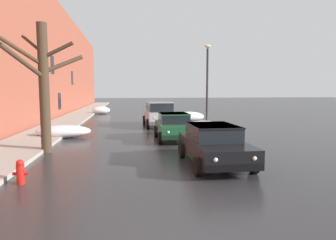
{
  "coord_description": "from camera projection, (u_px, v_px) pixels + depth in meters",
  "views": [
    {
      "loc": [
        -0.92,
        -3.8,
        2.65
      ],
      "look_at": [
        0.82,
        8.38,
        1.4
      ],
      "focal_mm": 31.36,
      "sensor_mm": 36.0,
      "label": 1
    }
  ],
  "objects": [
    {
      "name": "left_sidewalk_slab",
      "position": [
        58.0,
        126.0,
        21.05
      ],
      "size": [
        2.72,
        80.0,
        0.15
      ],
      "primitive_type": "cube",
      "color": "#A8A399",
      "rests_on": "ground"
    },
    {
      "name": "brick_townhouse_facade",
      "position": [
        27.0,
        47.0,
        20.23
      ],
      "size": [
        0.63,
        80.0,
        11.27
      ],
      "color": "#9E4C38",
      "rests_on": "ground"
    },
    {
      "name": "snow_bank_near_corner_left",
      "position": [
        64.0,
        132.0,
        16.41
      ],
      "size": [
        3.01,
        1.35,
        0.7
      ],
      "color": "white",
      "rests_on": "ground"
    },
    {
      "name": "snow_bank_along_left_kerb",
      "position": [
        217.0,
        130.0,
        16.89
      ],
      "size": [
        1.99,
        0.92,
        0.73
      ],
      "color": "white",
      "rests_on": "ground"
    },
    {
      "name": "snow_bank_mid_block_left",
      "position": [
        101.0,
        110.0,
        32.93
      ],
      "size": [
        1.99,
        1.08,
        0.84
      ],
      "color": "white",
      "rests_on": "ground"
    },
    {
      "name": "snow_bank_near_corner_right",
      "position": [
        188.0,
        117.0,
        24.79
      ],
      "size": [
        2.63,
        1.3,
        0.85
      ],
      "color": "white",
      "rests_on": "ground"
    },
    {
      "name": "snow_bank_far_right_pile",
      "position": [
        201.0,
        126.0,
        19.37
      ],
      "size": [
        2.72,
        1.12,
        0.64
      ],
      "color": "white",
      "rests_on": "ground"
    },
    {
      "name": "bare_tree_second_along_sidewalk",
      "position": [
        43.0,
        82.0,
        12.23
      ],
      "size": [
        3.05,
        2.71,
        5.43
      ],
      "color": "#423323",
      "rests_on": "ground"
    },
    {
      "name": "sedan_black_approaching_near_lane",
      "position": [
        214.0,
        144.0,
        10.45
      ],
      "size": [
        2.03,
        4.15,
        1.42
      ],
      "color": "black",
      "rests_on": "ground"
    },
    {
      "name": "sedan_green_parked_kerbside_close",
      "position": [
        174.0,
        126.0,
        15.8
      ],
      "size": [
        1.98,
        3.9,
        1.42
      ],
      "color": "#1E5633",
      "rests_on": "ground"
    },
    {
      "name": "suv_silver_parked_kerbside_mid",
      "position": [
        159.0,
        113.0,
        21.68
      ],
      "size": [
        2.22,
        4.59,
        1.82
      ],
      "color": "#B7B7BC",
      "rests_on": "ground"
    },
    {
      "name": "fire_hydrant",
      "position": [
        20.0,
        172.0,
        8.28
      ],
      "size": [
        0.42,
        0.22,
        0.71
      ],
      "color": "red",
      "rests_on": "ground"
    },
    {
      "name": "street_lamp_post",
      "position": [
        207.0,
        82.0,
        19.51
      ],
      "size": [
        0.44,
        0.24,
        5.64
      ],
      "color": "#28282D",
      "rests_on": "ground"
    }
  ]
}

